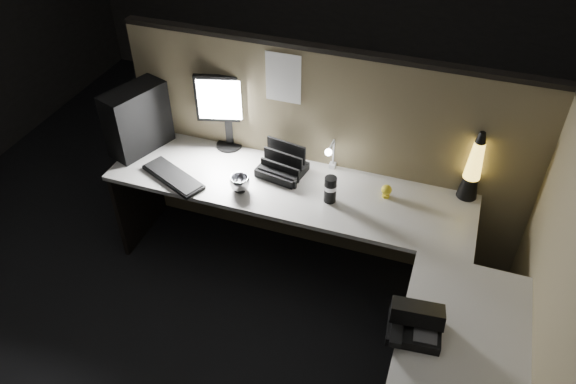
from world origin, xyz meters
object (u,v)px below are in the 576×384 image
(monitor, at_px, (227,105))
(lava_lamp, at_px, (473,171))
(keyboard, at_px, (173,177))
(pc_tower, at_px, (137,119))
(desk_phone, at_px, (414,322))

(monitor, bearing_deg, lava_lamp, -16.25)
(keyboard, bearing_deg, pc_tower, 170.95)
(lava_lamp, xyz_separation_m, desk_phone, (-0.15, -1.10, -0.14))
(pc_tower, bearing_deg, desk_phone, -4.51)
(pc_tower, xyz_separation_m, keyboard, (0.36, -0.24, -0.21))
(monitor, bearing_deg, desk_phone, -53.36)
(lava_lamp, bearing_deg, monitor, 179.07)
(monitor, xyz_separation_m, keyboard, (-0.19, -0.46, -0.30))
(pc_tower, distance_m, desk_phone, 2.19)
(monitor, relative_size, desk_phone, 1.90)
(lava_lamp, distance_m, desk_phone, 1.11)
(desk_phone, bearing_deg, lava_lamp, 77.03)
(pc_tower, distance_m, keyboard, 0.48)
(pc_tower, xyz_separation_m, lava_lamp, (2.13, 0.19, -0.03))
(lava_lamp, height_order, desk_phone, lava_lamp)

